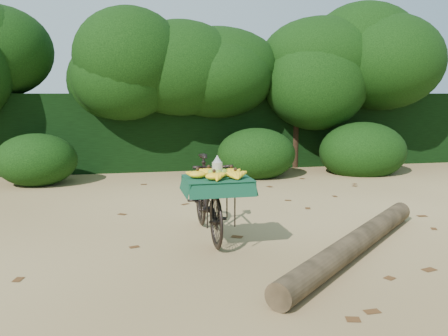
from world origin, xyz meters
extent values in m
plane|color=tan|center=(0.00, 0.00, 0.00)|extent=(80.00, 80.00, 0.00)
imported|color=black|center=(-0.26, 0.25, 0.51)|extent=(0.51, 1.72, 1.03)
cube|color=black|center=(-0.25, -0.35, 0.84)|extent=(0.38, 0.46, 0.03)
cube|color=#124628|center=(-0.25, -0.35, 0.86)|extent=(0.75, 0.63, 0.01)
ellipsoid|color=olive|center=(-0.18, -0.35, 0.91)|extent=(0.10, 0.08, 0.11)
ellipsoid|color=olive|center=(-0.25, -0.29, 0.91)|extent=(0.10, 0.08, 0.11)
ellipsoid|color=olive|center=(-0.32, -0.35, 0.91)|extent=(0.10, 0.08, 0.11)
ellipsoid|color=olive|center=(-0.25, -0.41, 0.91)|extent=(0.10, 0.08, 0.11)
cylinder|color=#EAE5C6|center=(-0.25, -0.34, 0.96)|extent=(0.12, 0.12, 0.15)
cylinder|color=brown|center=(1.27, -0.76, 0.13)|extent=(2.81, 2.62, 0.26)
cube|color=black|center=(0.00, 6.30, 0.90)|extent=(26.00, 1.80, 1.80)
camera|label=1|loc=(-1.24, -5.51, 1.80)|focal=38.00mm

